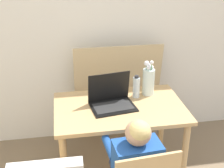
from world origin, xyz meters
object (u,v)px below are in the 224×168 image
person_seated (134,164)px  laptop (111,98)px  flower_vase (148,80)px  water_bottle (136,87)px

person_seated → laptop: (-0.04, 0.60, 0.17)m
laptop → flower_vase: bearing=14.1°
flower_vase → water_bottle: size_ratio=1.60×
person_seated → water_bottle: size_ratio=4.99×
person_seated → flower_vase: (0.29, 0.74, 0.24)m
person_seated → flower_vase: 0.83m
person_seated → water_bottle: person_seated is taller
person_seated → laptop: 0.62m
flower_vase → water_bottle: (-0.11, -0.04, -0.04)m
laptop → person_seated: bearing=-94.3°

